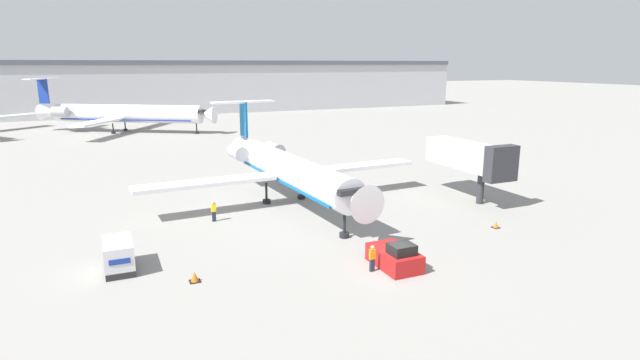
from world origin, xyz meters
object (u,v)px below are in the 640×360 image
Objects in this scene: pushback_tug at (394,257)px; luggage_cart at (119,255)px; traffic_cone_left at (195,277)px; worker_by_wing at (214,211)px; airplane_main at (287,168)px; jet_bridge at (470,156)px; airplane_parked_far_right at (123,113)px; worker_near_tug at (372,258)px; traffic_cone_right at (496,225)px.

luggage_cart is at bearing 157.89° from pushback_tug.
worker_by_wing is at bearing 72.43° from traffic_cone_left.
worker_by_wing is (-8.00, -2.94, -2.60)m from airplane_main.
jet_bridge is at bearing -18.70° from airplane_main.
worker_by_wing is 2.66× the size of traffic_cone_left.
pushback_tug reaches higher than worker_by_wing.
jet_bridge is at bearing -6.68° from worker_by_wing.
pushback_tug is 0.12× the size of airplane_parked_far_right.
pushback_tug is 2.22× the size of worker_near_tug.
worker_by_wing is at bearing -159.79° from airplane_main.
traffic_cone_right is (13.58, -14.39, -3.31)m from airplane_main.
pushback_tug is at bearing -80.65° from airplane_parked_far_right.
worker_near_tug is 81.87m from airplane_parked_far_right.
worker_near_tug is (-1.78, -0.06, 0.24)m from pushback_tug.
worker_near_tug is at bearing -24.56° from luggage_cart.
airplane_main is 15.95× the size of worker_near_tug.
pushback_tug is 12.93m from traffic_cone_right.
traffic_cone_left is 25.39m from traffic_cone_right.
jet_bridge reaches higher than traffic_cone_left.
airplane_main is 20.06m from traffic_cone_right.
airplane_main is at bearing 34.36° from luggage_cart.
luggage_cart is 5.13× the size of traffic_cone_left.
jet_bridge is (29.66, -68.83, 0.64)m from airplane_parked_far_right.
jet_bridge is (18.12, 12.18, 3.47)m from worker_near_tug.
jet_bridge reaches higher than luggage_cart.
traffic_cone_right is 0.06× the size of jet_bridge.
airplane_parked_far_right is (-12.13, 62.89, 0.22)m from airplane_main.
traffic_cone_left is 1.17× the size of traffic_cone_right.
airplane_parked_far_right is (3.99, 73.91, 2.77)m from luggage_cart.
worker_by_wing is at bearing -86.41° from airplane_parked_far_right.
worker_near_tug is at bearing -177.96° from pushback_tug.
airplane_main is 7.17× the size of pushback_tug.
worker_near_tug is 11.67m from traffic_cone_left.
airplane_main reaches higher than pushback_tug.
airplane_parked_far_right is at bearing 99.35° from pushback_tug.
jet_bridge is (33.65, 5.09, 3.41)m from luggage_cart.
worker_near_tug reaches higher than traffic_cone_right.
jet_bridge is (17.53, -5.93, 0.85)m from airplane_main.
worker_near_tug is 14.67m from traffic_cone_right.
pushback_tug reaches higher than traffic_cone_left.
jet_bridge is at bearing 8.59° from luggage_cart.
luggage_cart is 11.45m from worker_by_wing.
jet_bridge is (29.33, 9.03, 4.13)m from traffic_cone_left.
luggage_cart is 34.20m from jet_bridge.
pushback_tug is (1.19, -18.05, -2.86)m from airplane_main.
traffic_cone_left is 0.07× the size of jet_bridge.
pushback_tug is 13.36m from traffic_cone_left.
luggage_cart is 0.34× the size of jet_bridge.
airplane_parked_far_right is at bearing 100.92° from airplane_main.
worker_near_tug reaches higher than traffic_cone_left.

